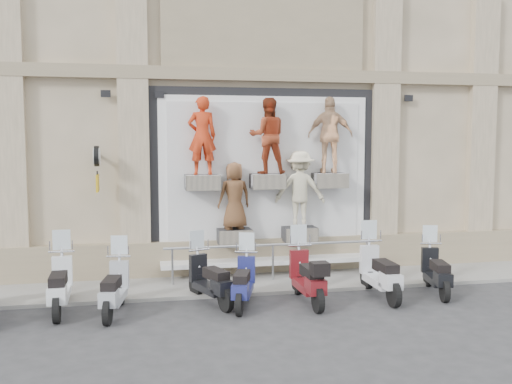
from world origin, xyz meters
TOP-DOWN VIEW (x-y plane):
  - ground at (0.00, 0.00)m, footprint 90.00×90.00m
  - sidewalk at (0.00, 2.10)m, footprint 16.00×2.20m
  - building at (0.00, 7.00)m, footprint 14.00×8.60m
  - shop_vitrine at (0.13, 2.73)m, footprint 5.60×1.00m
  - guard_rail at (0.00, 2.00)m, footprint 5.06×0.10m
  - clock_sign_bracket at (-3.90, 2.47)m, footprint 0.10×0.80m
  - scooter_b at (-4.52, 0.66)m, footprint 0.61×1.88m
  - scooter_c at (-3.48, 0.31)m, footprint 0.77×1.81m
  - scooter_d at (-1.62, 0.64)m, footprint 1.11×1.82m
  - scooter_e at (-0.99, 0.34)m, footprint 0.99×1.79m
  - scooter_f at (0.32, 0.31)m, footprint 0.59×1.89m
  - scooter_g at (1.93, 0.38)m, footprint 0.57×1.92m
  - scooter_h at (3.24, 0.42)m, footprint 0.88×1.80m

SIDE VIEW (x-z plane):
  - ground at x=0.00m, z-range 0.00..0.00m
  - sidewalk at x=0.00m, z-range 0.00..0.08m
  - guard_rail at x=0.00m, z-range 0.00..0.93m
  - scooter_e at x=-0.99m, z-range 0.00..1.40m
  - scooter_h at x=3.24m, z-range 0.00..1.41m
  - scooter_c at x=-3.48m, z-range 0.00..1.42m
  - scooter_d at x=-1.62m, z-range 0.00..1.43m
  - scooter_b at x=-4.52m, z-range 0.00..1.51m
  - scooter_f at x=0.32m, z-range 0.00..1.52m
  - scooter_g at x=1.93m, z-range 0.00..1.56m
  - shop_vitrine at x=0.13m, z-range 0.31..4.61m
  - clock_sign_bracket at x=-3.90m, z-range 2.29..3.31m
  - building at x=0.00m, z-range 0.00..12.00m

